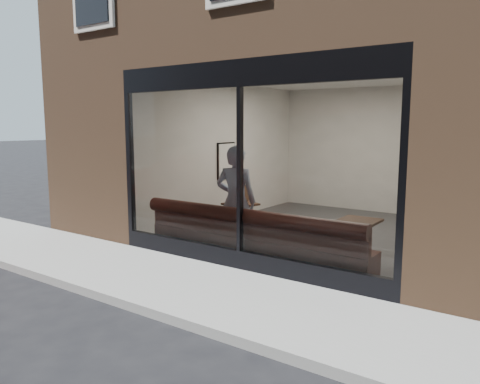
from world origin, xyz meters
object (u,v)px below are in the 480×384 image
Objects in this scene: person at (236,201)px; cafe_table_right at (359,221)px; cafe_table_left at (241,204)px; banquette at (254,249)px; cafe_chair_left at (238,217)px.

person is 2.06m from cafe_table_right.
person reaches higher than cafe_table_left.
cafe_table_left is at bearing 175.21° from cafe_table_right.
cafe_chair_left is at bearing 131.22° from banquette.
banquette is 2.66m from cafe_chair_left.
cafe_table_right reaches higher than banquette.
banquette is at bearing 141.99° from person.
banquette is at bearing -45.74° from cafe_table_left.
person reaches higher than cafe_table_right.
person is 2.32m from cafe_chair_left.
banquette is 1.74m from cafe_table_right.
cafe_chair_left is at bearing -73.08° from person.
cafe_table_right is 1.46× the size of cafe_chair_left.
person is at bearing -59.67° from cafe_table_left.
cafe_table_left is at bearing 113.38° from cafe_chair_left.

